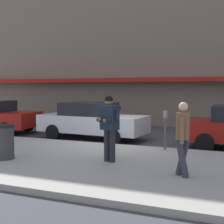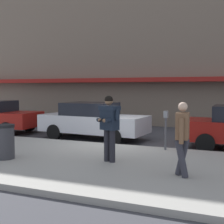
{
  "view_description": "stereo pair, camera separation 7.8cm",
  "coord_description": "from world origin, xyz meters",
  "px_view_note": "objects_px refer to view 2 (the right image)",
  "views": [
    {
      "loc": [
        4.21,
        -10.54,
        2.15
      ],
      "look_at": [
        0.98,
        -2.63,
        1.49
      ],
      "focal_mm": 50.0,
      "sensor_mm": 36.0,
      "label": 1
    },
    {
      "loc": [
        4.28,
        -10.51,
        2.15
      ],
      "look_at": [
        0.98,
        -2.63,
        1.49
      ],
      "focal_mm": 50.0,
      "sensor_mm": 36.0,
      "label": 2
    }
  ],
  "objects_px": {
    "man_texting_on_phone": "(109,121)",
    "parking_meter": "(166,125)",
    "parked_sedan_mid": "(93,120)",
    "trash_bin": "(5,141)",
    "pedestrian_dark_coat": "(182,134)"
  },
  "relations": [
    {
      "from": "man_texting_on_phone",
      "to": "parking_meter",
      "type": "bearing_deg",
      "value": 64.69
    },
    {
      "from": "parked_sedan_mid",
      "to": "parking_meter",
      "type": "bearing_deg",
      "value": -26.89
    },
    {
      "from": "parking_meter",
      "to": "trash_bin",
      "type": "relative_size",
      "value": 1.3
    },
    {
      "from": "man_texting_on_phone",
      "to": "trash_bin",
      "type": "bearing_deg",
      "value": -164.41
    },
    {
      "from": "man_texting_on_phone",
      "to": "parking_meter",
      "type": "xyz_separation_m",
      "value": [
        1.04,
        2.21,
        -0.28
      ]
    },
    {
      "from": "trash_bin",
      "to": "parking_meter",
      "type": "bearing_deg",
      "value": 37.5
    },
    {
      "from": "man_texting_on_phone",
      "to": "trash_bin",
      "type": "distance_m",
      "value": 3.05
    },
    {
      "from": "parked_sedan_mid",
      "to": "trash_bin",
      "type": "xyz_separation_m",
      "value": [
        -0.41,
        -4.79,
        -0.16
      ]
    },
    {
      "from": "man_texting_on_phone",
      "to": "parked_sedan_mid",
      "type": "bearing_deg",
      "value": 121.73
    },
    {
      "from": "parked_sedan_mid",
      "to": "trash_bin",
      "type": "distance_m",
      "value": 4.81
    },
    {
      "from": "parked_sedan_mid",
      "to": "trash_bin",
      "type": "bearing_deg",
      "value": -94.95
    },
    {
      "from": "pedestrian_dark_coat",
      "to": "parked_sedan_mid",
      "type": "bearing_deg",
      "value": 134.37
    },
    {
      "from": "parked_sedan_mid",
      "to": "parking_meter",
      "type": "xyz_separation_m",
      "value": [
        3.51,
        -1.78,
        0.18
      ]
    },
    {
      "from": "man_texting_on_phone",
      "to": "parking_meter",
      "type": "relative_size",
      "value": 1.42
    },
    {
      "from": "pedestrian_dark_coat",
      "to": "parking_meter",
      "type": "distance_m",
      "value": 3.05
    }
  ]
}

